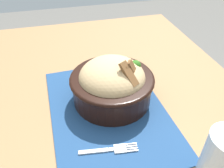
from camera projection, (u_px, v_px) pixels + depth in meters
table at (102, 138)px, 0.61m from camera, size 1.21×0.85×0.75m
placemat at (108, 110)px, 0.58m from camera, size 0.42×0.30×0.00m
bowl at (112, 83)px, 0.58m from camera, size 0.23×0.23×0.13m
fork at (111, 150)px, 0.48m from camera, size 0.03×0.13×0.00m
drinking_glass at (222, 160)px, 0.41m from camera, size 0.07×0.07×0.11m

